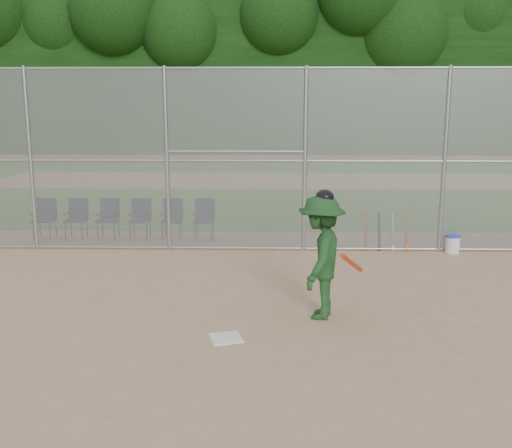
{
  "coord_description": "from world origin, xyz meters",
  "views": [
    {
      "loc": [
        0.24,
        -7.38,
        3.08
      ],
      "look_at": [
        0.0,
        2.5,
        1.1
      ],
      "focal_mm": 40.0,
      "sensor_mm": 36.0,
      "label": 1
    }
  ],
  "objects_px": {
    "home_plate": "(226,338)",
    "batter_at_plate": "(321,256)",
    "water_cooler": "(453,244)",
    "chair_0": "(44,219)"
  },
  "relations": [
    {
      "from": "home_plate",
      "to": "batter_at_plate",
      "type": "relative_size",
      "value": 0.21
    },
    {
      "from": "home_plate",
      "to": "water_cooler",
      "type": "relative_size",
      "value": 1.04
    },
    {
      "from": "water_cooler",
      "to": "chair_0",
      "type": "relative_size",
      "value": 0.42
    },
    {
      "from": "batter_at_plate",
      "to": "chair_0",
      "type": "xyz_separation_m",
      "value": [
        -6.26,
        5.26,
        -0.46
      ]
    },
    {
      "from": "batter_at_plate",
      "to": "water_cooler",
      "type": "bearing_deg",
      "value": 50.99
    },
    {
      "from": "home_plate",
      "to": "chair_0",
      "type": "xyz_separation_m",
      "value": [
        -4.9,
        6.15,
        0.47
      ]
    },
    {
      "from": "home_plate",
      "to": "chair_0",
      "type": "relative_size",
      "value": 0.44
    },
    {
      "from": "home_plate",
      "to": "chair_0",
      "type": "height_order",
      "value": "chair_0"
    },
    {
      "from": "batter_at_plate",
      "to": "water_cooler",
      "type": "xyz_separation_m",
      "value": [
        3.25,
        4.01,
        -0.74
      ]
    },
    {
      "from": "batter_at_plate",
      "to": "water_cooler",
      "type": "height_order",
      "value": "batter_at_plate"
    }
  ]
}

